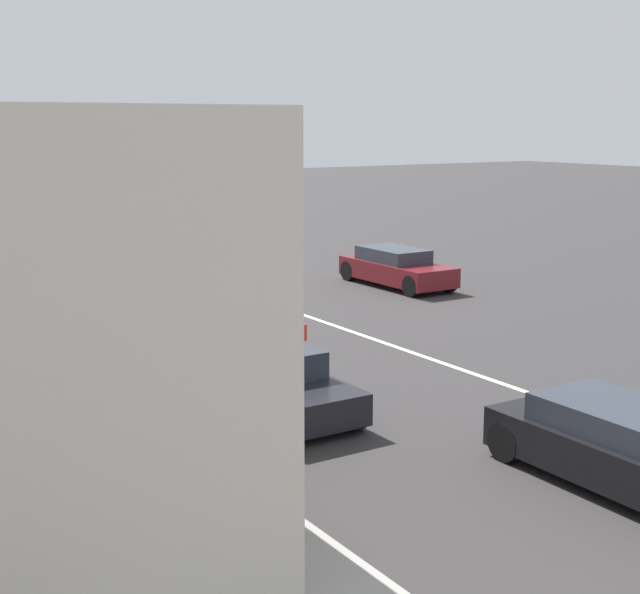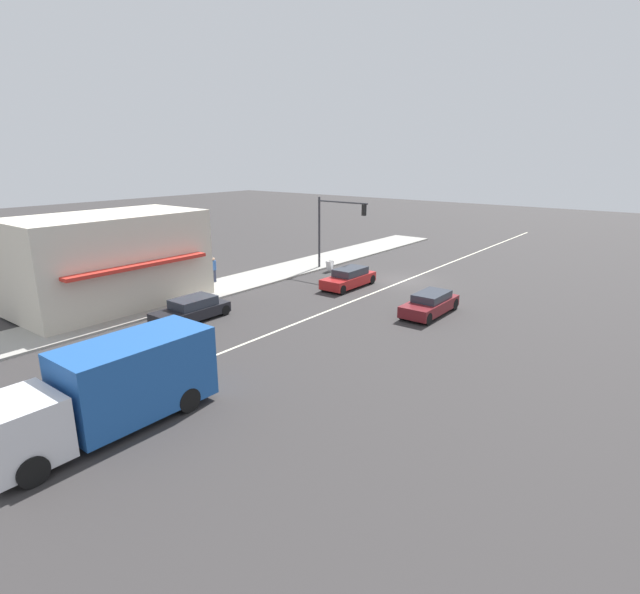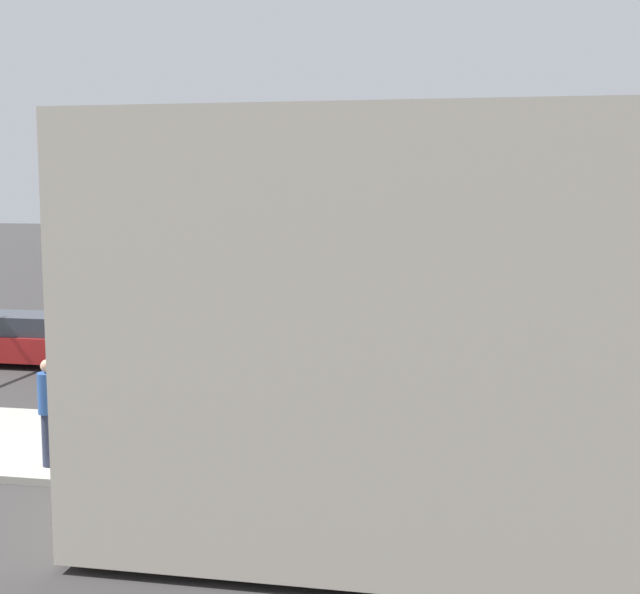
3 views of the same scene
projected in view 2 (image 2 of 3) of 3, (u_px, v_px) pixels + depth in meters
ground_plane at (215, 356)px, 22.90m from camera, size 160.00×160.00×0.00m
sidewalk_right at (101, 319)px, 27.82m from camera, size 4.00×73.00×0.12m
lane_marking_center at (405, 281)px, 36.55m from camera, size 0.16×60.00×0.01m
building_corner_store at (110, 260)px, 29.78m from camera, size 6.46×10.85×5.43m
traffic_signal_main at (334, 222)px, 38.69m from camera, size 4.59×0.34×5.60m
pedestrian at (214, 269)px, 35.46m from camera, size 0.34×0.34×1.77m
warning_aframe_sign at (330, 266)px, 39.31m from camera, size 0.45×0.53×0.84m
delivery_truck at (113, 387)px, 16.54m from camera, size 2.44×7.50×2.87m
sedan_maroon at (430, 304)px, 28.70m from camera, size 1.75×4.40×1.26m
sedan_dark at (191, 310)px, 27.70m from camera, size 1.81×4.34×1.25m
suv_black at (118, 355)px, 21.43m from camera, size 1.84×4.36×1.24m
hatchback_red at (349, 278)px, 34.60m from camera, size 1.75×4.49×1.33m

